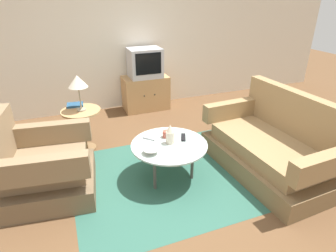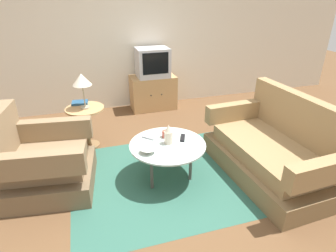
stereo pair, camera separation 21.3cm
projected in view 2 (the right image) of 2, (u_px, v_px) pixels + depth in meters
name	position (u px, v px, depth m)	size (l,w,h in m)	color
ground_plane	(168.00, 182.00, 3.29)	(16.00, 16.00, 0.00)	brown
back_wall	(125.00, 32.00, 4.93)	(9.00, 0.12, 2.70)	beige
area_rug	(168.00, 177.00, 3.38)	(2.22, 1.86, 0.00)	#2D5B4C
armchair	(41.00, 164.00, 3.07)	(1.05, 1.01, 0.92)	brown
couch	(274.00, 152.00, 3.31)	(0.98, 1.67, 0.95)	brown
coffee_table	(168.00, 146.00, 3.19)	(0.87, 0.87, 0.45)	#B2C6C1
side_table	(86.00, 119.00, 3.86)	(0.52, 0.52, 0.59)	tan
tv_stand	(153.00, 92.00, 5.21)	(0.81, 0.48, 0.61)	tan
television	(153.00, 62.00, 4.95)	(0.56, 0.44, 0.50)	#B7B7BC
table_lamp	(82.00, 80.00, 3.62)	(0.25, 0.25, 0.47)	#9E937A
vase	(169.00, 135.00, 3.15)	(0.10, 0.10, 0.23)	beige
mug	(166.00, 134.00, 3.31)	(0.13, 0.09, 0.08)	#B74C3D
bowl	(148.00, 151.00, 3.00)	(0.17, 0.17, 0.05)	silver
tv_remote_dark	(183.00, 138.00, 3.29)	(0.11, 0.18, 0.02)	black
tv_remote_silver	(148.00, 138.00, 3.29)	(0.14, 0.14, 0.02)	#B2B2B7
book	(80.00, 103.00, 3.92)	(0.23, 0.19, 0.03)	navy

